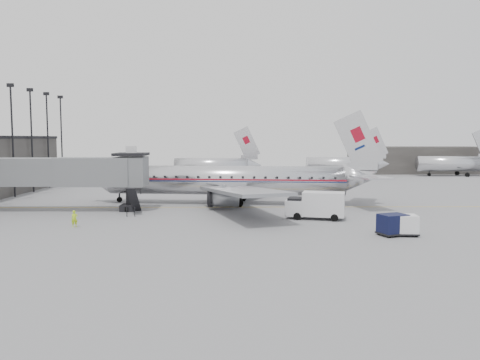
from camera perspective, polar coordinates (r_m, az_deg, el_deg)
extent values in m
plane|color=slate|center=(48.25, -3.47, -4.38)|extent=(160.00, 160.00, 0.00)
cube|color=#34312F|center=(115.83, 20.87, 2.33)|extent=(30.00, 12.00, 6.00)
cube|color=gold|center=(54.13, 0.00, -3.33)|extent=(60.00, 0.15, 0.01)
cube|color=slate|center=(56.71, -26.12, 0.90)|extent=(12.00, 2.80, 3.00)
cube|color=slate|center=(53.48, -17.37, 0.97)|extent=(8.00, 3.00, 3.10)
cube|color=slate|center=(52.87, -13.08, 1.02)|extent=(3.20, 3.60, 3.20)
cube|color=black|center=(52.78, -13.13, 3.08)|extent=(3.40, 3.80, 0.30)
cube|color=white|center=(52.76, -13.14, 3.62)|extent=(1.20, 0.15, 0.80)
cylinder|color=black|center=(52.83, -13.43, -2.15)|extent=(0.56, 0.56, 2.80)
cube|color=black|center=(52.97, -13.41, -3.27)|extent=(1.60, 2.20, 0.70)
cylinder|color=black|center=(52.01, -13.65, -3.49)|extent=(0.30, 0.60, 0.60)
cylinder|color=black|center=(53.94, -13.18, -3.17)|extent=(0.30, 0.60, 0.60)
cube|color=black|center=(50.35, -12.78, -2.37)|extent=(0.90, 3.20, 2.90)
cylinder|color=black|center=(70.15, -25.97, 4.23)|extent=(0.24, 0.24, 15.00)
cube|color=black|center=(70.50, -26.21, 10.34)|extent=(0.90, 0.25, 0.50)
cylinder|color=black|center=(75.63, -24.04, 4.33)|extent=(0.24, 0.24, 15.00)
cube|color=black|center=(75.96, -24.25, 10.00)|extent=(0.90, 0.25, 0.50)
cylinder|color=black|center=(81.18, -22.37, 4.41)|extent=(0.24, 0.24, 15.00)
cube|color=black|center=(81.48, -22.55, 9.69)|extent=(0.90, 0.25, 0.50)
cylinder|color=black|center=(86.79, -20.92, 4.48)|extent=(0.24, 0.24, 15.00)
cube|color=black|center=(87.08, -21.08, 9.42)|extent=(0.90, 0.25, 0.50)
cylinder|color=silver|center=(89.80, -3.52, 1.69)|extent=(14.00, 3.20, 3.20)
cube|color=silver|center=(89.58, 0.83, 4.51)|extent=(5.17, 0.26, 6.52)
cylinder|color=black|center=(90.27, -6.36, 0.35)|extent=(0.24, 0.24, 1.00)
cylinder|color=silver|center=(96.18, 12.27, 1.81)|extent=(14.00, 3.20, 3.20)
cube|color=silver|center=(97.80, 16.22, 4.36)|extent=(5.17, 0.26, 6.52)
cylinder|color=black|center=(95.41, 9.62, 0.57)|extent=(0.24, 0.24, 1.00)
cylinder|color=silver|center=(107.87, 24.30, 1.82)|extent=(14.00, 3.20, 3.20)
cylinder|color=black|center=(106.17, 22.06, 0.72)|extent=(0.24, 0.24, 1.00)
cylinder|color=silver|center=(56.77, -1.78, -0.03)|extent=(28.79, 6.63, 3.52)
cone|color=silver|center=(60.79, -16.64, 0.09)|extent=(3.23, 3.82, 3.52)
cone|color=silver|center=(56.98, 14.40, 0.21)|extent=(4.15, 3.75, 3.35)
cube|color=maroon|center=(56.75, -1.78, 0.21)|extent=(28.80, 6.68, 0.17)
cube|color=#091A50|center=(56.77, -1.78, -0.01)|extent=(28.80, 6.68, 0.10)
cube|color=silver|center=(56.74, 14.21, 4.63)|extent=(5.84, 0.92, 7.32)
cube|color=gray|center=(65.03, 1.67, 0.37)|extent=(12.21, 15.80, 1.13)
cube|color=gray|center=(48.01, 0.31, -1.32)|extent=(9.63, 16.11, 1.13)
cylinder|color=gray|center=(61.76, -0.76, -0.99)|extent=(3.44, 2.34, 2.00)
cylinder|color=gray|center=(51.99, -1.94, -2.15)|extent=(3.44, 2.34, 2.00)
cylinder|color=black|center=(60.16, -14.49, -2.05)|extent=(0.19, 0.19, 1.24)
cylinder|color=black|center=(59.25, 0.36, -1.95)|extent=(0.25, 0.25, 1.33)
cylinder|color=black|center=(59.28, 0.36, -2.17)|extent=(0.98, 0.44, 0.95)
cylinder|color=black|center=(54.36, -0.11, -2.58)|extent=(0.25, 0.25, 1.33)
cylinder|color=black|center=(54.39, -0.11, -2.83)|extent=(0.98, 0.44, 0.95)
cube|color=silver|center=(46.67, 10.14, -2.90)|extent=(4.45, 3.17, 2.35)
cube|color=silver|center=(46.98, 6.73, -3.35)|extent=(2.26, 2.50, 1.56)
cube|color=black|center=(46.89, 6.74, -2.54)|extent=(1.77, 2.17, 0.67)
cylinder|color=black|center=(46.07, 6.98, -4.41)|extent=(0.76, 0.45, 0.71)
cylinder|color=black|center=(48.04, 7.27, -4.02)|extent=(0.76, 0.45, 0.71)
cylinder|color=black|center=(45.80, 11.44, -4.53)|extent=(0.76, 0.45, 0.71)
cylinder|color=black|center=(47.78, 11.54, -4.13)|extent=(0.76, 0.45, 0.71)
cube|color=black|center=(40.34, 18.14, -5.04)|extent=(2.57, 2.26, 1.50)
cube|color=black|center=(40.48, 18.10, -6.16)|extent=(2.71, 2.40, 0.13)
cylinder|color=black|center=(39.47, 17.74, -6.51)|extent=(0.35, 0.23, 0.32)
cylinder|color=black|center=(40.56, 19.62, -6.26)|extent=(0.35, 0.23, 0.32)
cylinder|color=black|center=(40.45, 16.58, -6.20)|extent=(0.35, 0.23, 0.32)
cylinder|color=black|center=(41.52, 18.45, -5.97)|extent=(0.35, 0.23, 0.32)
cube|color=silver|center=(40.64, 19.33, -5.05)|extent=(2.19, 1.72, 1.45)
cube|color=black|center=(40.78, 19.30, -6.12)|extent=(2.30, 1.83, 0.12)
cylinder|color=black|center=(39.99, 18.38, -6.39)|extent=(0.32, 0.15, 0.31)
cylinder|color=black|center=(40.44, 20.67, -6.33)|extent=(0.32, 0.15, 0.31)
cylinder|color=black|center=(41.17, 17.95, -6.05)|extent=(0.32, 0.15, 0.31)
cylinder|color=black|center=(41.60, 20.17, -6.00)|extent=(0.32, 0.15, 0.31)
imported|color=#B9E81B|center=(44.49, -19.53, -4.48)|extent=(0.66, 0.57, 1.52)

